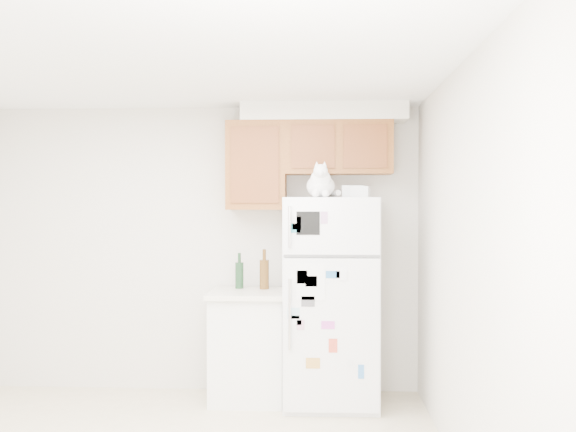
# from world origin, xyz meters

# --- Properties ---
(room_shell) EXTENTS (3.84, 4.04, 2.52)m
(room_shell) POSITION_xyz_m (0.12, 0.24, 1.67)
(room_shell) COLOR beige
(room_shell) RESTS_ON ground_plane
(refrigerator) EXTENTS (0.76, 0.78, 1.70)m
(refrigerator) POSITION_xyz_m (1.13, 1.61, 0.85)
(refrigerator) COLOR white
(refrigerator) RESTS_ON ground_plane
(base_counter) EXTENTS (0.64, 0.64, 0.92)m
(base_counter) POSITION_xyz_m (0.44, 1.68, 0.46)
(base_counter) COLOR white
(base_counter) RESTS_ON ground_plane
(cat) EXTENTS (0.28, 0.41, 0.29)m
(cat) POSITION_xyz_m (1.05, 1.45, 1.81)
(cat) COLOR white
(cat) RESTS_ON refrigerator
(storage_box_back) EXTENTS (0.19, 0.14, 0.10)m
(storage_box_back) POSITION_xyz_m (1.31, 1.65, 1.75)
(storage_box_back) COLOR white
(storage_box_back) RESTS_ON refrigerator
(storage_box_front) EXTENTS (0.17, 0.14, 0.09)m
(storage_box_front) POSITION_xyz_m (1.37, 1.56, 1.74)
(storage_box_front) COLOR white
(storage_box_front) RESTS_ON refrigerator
(bottle_green) EXTENTS (0.07, 0.07, 0.31)m
(bottle_green) POSITION_xyz_m (0.35, 1.84, 1.07)
(bottle_green) COLOR #19381E
(bottle_green) RESTS_ON base_counter
(bottle_amber) EXTENTS (0.08, 0.08, 0.34)m
(bottle_amber) POSITION_xyz_m (0.57, 1.81, 1.09)
(bottle_amber) COLOR #593814
(bottle_amber) RESTS_ON base_counter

